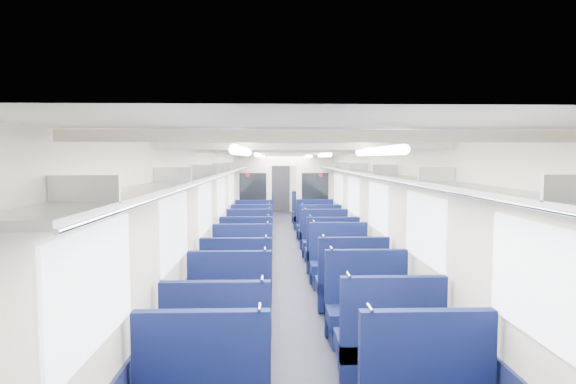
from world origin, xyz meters
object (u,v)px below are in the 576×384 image
(seat_11, at_px, (339,267))
(seat_18, at_px, (254,228))
(seat_17, at_px, (320,235))
(seat_21, at_px, (310,218))
(end_door, at_px, (281,188))
(seat_8, at_px, (237,288))
(seat_23, at_px, (307,214))
(seat_14, at_px, (249,244))
(seat_15, at_px, (325,244))
(seat_6, at_px, (229,316))
(seat_4, at_px, (218,355))
(seat_7, at_px, (368,313))
(seat_5, at_px, (389,348))
(seat_16, at_px, (252,234))
(bulkhead, at_px, (284,193))
(seat_22, at_px, (258,213))
(seat_10, at_px, (242,269))
(seat_20, at_px, (257,218))
(seat_9, at_px, (351,286))
(seat_19, at_px, (315,227))
(seat_13, at_px, (332,254))

(seat_11, height_order, seat_18, same)
(seat_17, relative_size, seat_21, 1.00)
(end_door, distance_m, seat_21, 5.01)
(seat_8, distance_m, seat_23, 9.13)
(seat_14, bearing_deg, seat_15, -2.46)
(seat_6, bearing_deg, seat_8, 90.00)
(seat_15, bearing_deg, seat_4, -106.29)
(seat_7, bearing_deg, seat_17, 90.00)
(seat_6, bearing_deg, seat_5, -30.49)
(seat_4, bearing_deg, seat_18, 90.00)
(seat_11, distance_m, seat_16, 3.85)
(seat_5, xyz_separation_m, seat_14, (-1.66, 5.63, 0.00))
(bulkhead, bearing_deg, seat_16, -115.20)
(seat_5, relative_size, seat_6, 1.00)
(seat_7, height_order, seat_14, same)
(seat_18, bearing_deg, seat_23, 63.26)
(seat_22, bearing_deg, seat_15, -73.75)
(seat_8, bearing_deg, seat_23, 79.52)
(seat_14, bearing_deg, seat_8, -90.00)
(bulkhead, xyz_separation_m, seat_10, (-0.83, -5.38, -0.89))
(seat_20, bearing_deg, seat_6, -90.00)
(seat_20, bearing_deg, bulkhead, -58.85)
(seat_9, relative_size, seat_21, 1.00)
(end_door, distance_m, seat_20, 4.89)
(seat_6, bearing_deg, seat_19, 76.76)
(seat_14, relative_size, seat_15, 1.00)
(seat_19, bearing_deg, seat_23, 90.00)
(bulkhead, distance_m, seat_7, 7.75)
(seat_11, distance_m, seat_13, 1.01)
(seat_8, distance_m, seat_9, 1.66)
(seat_6, xyz_separation_m, seat_9, (1.66, 1.21, 0.00))
(seat_15, bearing_deg, seat_13, -90.00)
(end_door, bearing_deg, seat_17, -84.09)
(seat_11, xyz_separation_m, seat_20, (-1.66, 6.61, 0.00))
(bulkhead, height_order, seat_14, bulkhead)
(seat_6, height_order, seat_18, same)
(bulkhead, bearing_deg, seat_5, -84.53)
(seat_19, bearing_deg, seat_21, 90.00)
(seat_19, relative_size, seat_22, 1.00)
(seat_21, bearing_deg, seat_4, -99.39)
(seat_5, height_order, seat_17, same)
(seat_14, relative_size, seat_17, 1.00)
(seat_5, distance_m, seat_18, 8.04)
(seat_4, relative_size, seat_17, 1.00)
(seat_8, relative_size, seat_23, 1.00)
(seat_17, xyz_separation_m, seat_23, (0.00, 4.36, 0.00))
(seat_19, bearing_deg, seat_20, 129.51)
(seat_16, distance_m, seat_23, 4.56)
(end_door, relative_size, seat_15, 1.78)
(seat_9, bearing_deg, seat_8, -179.76)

